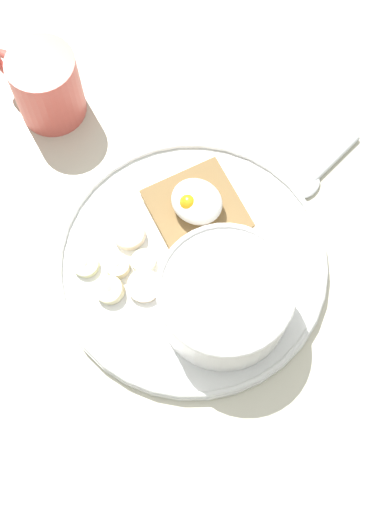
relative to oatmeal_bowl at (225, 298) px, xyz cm
name	(u,v)px	position (x,y,z in cm)	size (l,w,h in cm)	color
ground_plane	(192,269)	(-5.72, 1.98, -5.60)	(120.00, 120.00, 2.00)	beige
plate	(192,263)	(-5.72, 1.98, -3.80)	(29.03, 29.03, 1.60)	white
oatmeal_bowl	(225,298)	(0.00, 0.00, 0.00)	(13.54, 13.54, 7.13)	white
toast_slice	(197,210)	(-8.91, 6.80, -2.78)	(12.34, 12.34, 1.46)	olive
poached_egg	(196,202)	(-8.94, 6.72, -0.53)	(5.65, 5.02, 3.33)	white
banana_slice_front	(86,265)	(-14.27, -5.31, -3.15)	(3.99, 3.99, 0.97)	beige
banana_slice_left	(129,234)	(-12.91, 0.18, -2.93)	(4.44, 4.50, 1.49)	#FBE3C7
banana_slice_back	(110,290)	(-10.38, -5.91, -2.91)	(4.28, 4.29, 1.62)	beige
banana_slice_right	(117,266)	(-11.51, -3.38, -2.98)	(3.26, 3.25, 1.29)	beige
banana_slice_inner	(144,261)	(-9.72, -1.23, -3.18)	(3.52, 3.52, 0.89)	beige
banana_slice_outer	(144,286)	(-7.88, -3.33, -3.03)	(4.83, 4.87, 1.35)	#FAE3C4
coffee_mug	(45,85)	(-30.84, 7.25, 0.00)	(11.12, 7.65, 8.96)	#D1554A
spoon	(319,174)	(-1.27, 19.40, -4.20)	(2.75, 10.76, 0.80)	silver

